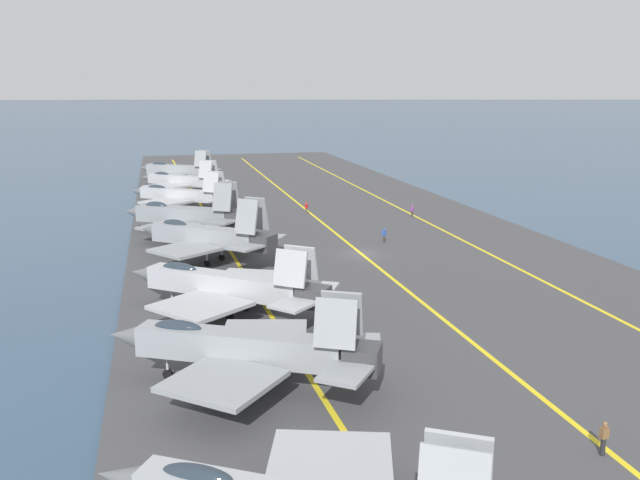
{
  "coord_description": "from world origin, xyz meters",
  "views": [
    {
      "loc": [
        -65.35,
        20.17,
        17.28
      ],
      "look_at": [
        -3.35,
        5.25,
        2.9
      ],
      "focal_mm": 38.0,
      "sensor_mm": 36.0,
      "label": 1
    }
  ],
  "objects_px": {
    "crew_brown_vest": "(604,437)",
    "parked_jet_third": "(227,285)",
    "crew_blue_vest": "(384,234)",
    "parked_jet_eighth": "(178,170)",
    "crew_purple_vest": "(412,210)",
    "crew_red_vest": "(306,207)",
    "parked_jet_second": "(244,347)",
    "parked_jet_sixth": "(181,195)",
    "parked_jet_fourth": "(207,236)",
    "parked_jet_seventh": "(182,181)",
    "parked_jet_fifth": "(185,215)"
  },
  "relations": [
    {
      "from": "parked_jet_second",
      "to": "crew_blue_vest",
      "type": "bearing_deg",
      "value": -30.62
    },
    {
      "from": "parked_jet_third",
      "to": "parked_jet_sixth",
      "type": "relative_size",
      "value": 1.06
    },
    {
      "from": "parked_jet_fifth",
      "to": "parked_jet_eighth",
      "type": "xyz_separation_m",
      "value": [
        43.79,
        -0.63,
        0.21
      ]
    },
    {
      "from": "parked_jet_third",
      "to": "crew_blue_vest",
      "type": "relative_size",
      "value": 9.09
    },
    {
      "from": "parked_jet_fourth",
      "to": "crew_purple_vest",
      "type": "bearing_deg",
      "value": -57.57
    },
    {
      "from": "parked_jet_seventh",
      "to": "crew_red_vest",
      "type": "relative_size",
      "value": 8.38
    },
    {
      "from": "parked_jet_sixth",
      "to": "crew_blue_vest",
      "type": "distance_m",
      "value": 32.23
    },
    {
      "from": "parked_jet_fourth",
      "to": "crew_brown_vest",
      "type": "bearing_deg",
      "value": -159.34
    },
    {
      "from": "parked_jet_fourth",
      "to": "parked_jet_fifth",
      "type": "bearing_deg",
      "value": 6.16
    },
    {
      "from": "parked_jet_fifth",
      "to": "parked_jet_second",
      "type": "bearing_deg",
      "value": -178.13
    },
    {
      "from": "parked_jet_sixth",
      "to": "crew_purple_vest",
      "type": "height_order",
      "value": "parked_jet_sixth"
    },
    {
      "from": "parked_jet_eighth",
      "to": "crew_blue_vest",
      "type": "height_order",
      "value": "parked_jet_eighth"
    },
    {
      "from": "parked_jet_sixth",
      "to": "parked_jet_third",
      "type": "bearing_deg",
      "value": -177.89
    },
    {
      "from": "parked_jet_eighth",
      "to": "crew_brown_vest",
      "type": "xyz_separation_m",
      "value": [
        -98.04,
        -16.16,
        -1.61
      ]
    },
    {
      "from": "parked_jet_seventh",
      "to": "crew_purple_vest",
      "type": "xyz_separation_m",
      "value": [
        -24.81,
        -29.16,
        -1.63
      ]
    },
    {
      "from": "crew_red_vest",
      "to": "parked_jet_fifth",
      "type": "bearing_deg",
      "value": 119.94
    },
    {
      "from": "parked_jet_fifth",
      "to": "parked_jet_sixth",
      "type": "height_order",
      "value": "parked_jet_fifth"
    },
    {
      "from": "parked_jet_fourth",
      "to": "parked_jet_fifth",
      "type": "relative_size",
      "value": 0.95
    },
    {
      "from": "parked_jet_second",
      "to": "crew_purple_vest",
      "type": "height_order",
      "value": "parked_jet_second"
    },
    {
      "from": "parked_jet_third",
      "to": "crew_purple_vest",
      "type": "distance_m",
      "value": 44.31
    },
    {
      "from": "crew_brown_vest",
      "to": "crew_red_vest",
      "type": "xyz_separation_m",
      "value": [
        63.8,
        0.21,
        0.0
      ]
    },
    {
      "from": "parked_jet_third",
      "to": "parked_jet_eighth",
      "type": "bearing_deg",
      "value": 0.9
    },
    {
      "from": "crew_purple_vest",
      "to": "crew_red_vest",
      "type": "bearing_deg",
      "value": 69.13
    },
    {
      "from": "parked_jet_fourth",
      "to": "parked_jet_sixth",
      "type": "distance_m",
      "value": 28.52
    },
    {
      "from": "parked_jet_fourth",
      "to": "parked_jet_sixth",
      "type": "xyz_separation_m",
      "value": [
        28.49,
        1.34,
        -0.19
      ]
    },
    {
      "from": "crew_blue_vest",
      "to": "crew_purple_vest",
      "type": "relative_size",
      "value": 1.06
    },
    {
      "from": "parked_jet_fifth",
      "to": "parked_jet_seventh",
      "type": "relative_size",
      "value": 1.06
    },
    {
      "from": "parked_jet_sixth",
      "to": "parked_jet_fourth",
      "type": "bearing_deg",
      "value": -177.32
    },
    {
      "from": "parked_jet_seventh",
      "to": "parked_jet_eighth",
      "type": "height_order",
      "value": "parked_jet_eighth"
    },
    {
      "from": "parked_jet_fourth",
      "to": "parked_jet_fifth",
      "type": "distance_m",
      "value": 13.72
    },
    {
      "from": "parked_jet_second",
      "to": "parked_jet_fourth",
      "type": "bearing_deg",
      "value": -0.13
    },
    {
      "from": "parked_jet_second",
      "to": "crew_purple_vest",
      "type": "distance_m",
      "value": 55.34
    },
    {
      "from": "crew_blue_vest",
      "to": "crew_brown_vest",
      "type": "xyz_separation_m",
      "value": [
        -44.77,
        4.43,
        -0.02
      ]
    },
    {
      "from": "parked_jet_third",
      "to": "parked_jet_seventh",
      "type": "xyz_separation_m",
      "value": [
        58.99,
        1.0,
        0.25
      ]
    },
    {
      "from": "parked_jet_second",
      "to": "parked_jet_sixth",
      "type": "bearing_deg",
      "value": 1.26
    },
    {
      "from": "parked_jet_fourth",
      "to": "crew_blue_vest",
      "type": "distance_m",
      "value": 20.25
    },
    {
      "from": "parked_jet_sixth",
      "to": "crew_red_vest",
      "type": "height_order",
      "value": "parked_jet_sixth"
    },
    {
      "from": "crew_red_vest",
      "to": "parked_jet_sixth",
      "type": "bearing_deg",
      "value": 72.1
    },
    {
      "from": "crew_brown_vest",
      "to": "parked_jet_third",
      "type": "bearing_deg",
      "value": 31.46
    },
    {
      "from": "crew_blue_vest",
      "to": "crew_purple_vest",
      "type": "distance_m",
      "value": 16.43
    },
    {
      "from": "parked_jet_third",
      "to": "crew_blue_vest",
      "type": "bearing_deg",
      "value": -43.82
    },
    {
      "from": "parked_jet_eighth",
      "to": "crew_red_vest",
      "type": "xyz_separation_m",
      "value": [
        -34.25,
        -15.95,
        -1.61
      ]
    },
    {
      "from": "parked_jet_fifth",
      "to": "parked_jet_sixth",
      "type": "relative_size",
      "value": 1.02
    },
    {
      "from": "parked_jet_fifth",
      "to": "crew_brown_vest",
      "type": "relative_size",
      "value": 8.94
    },
    {
      "from": "crew_blue_vest",
      "to": "crew_brown_vest",
      "type": "relative_size",
      "value": 1.03
    },
    {
      "from": "parked_jet_second",
      "to": "crew_red_vest",
      "type": "bearing_deg",
      "value": -16.12
    },
    {
      "from": "parked_jet_eighth",
      "to": "parked_jet_sixth",
      "type": "bearing_deg",
      "value": 179.03
    },
    {
      "from": "parked_jet_seventh",
      "to": "parked_jet_eighth",
      "type": "relative_size",
      "value": 0.97
    },
    {
      "from": "parked_jet_second",
      "to": "parked_jet_eighth",
      "type": "xyz_separation_m",
      "value": [
        86.74,
        0.78,
        0.12
      ]
    },
    {
      "from": "parked_jet_fifth",
      "to": "parked_jet_eighth",
      "type": "bearing_deg",
      "value": -0.82
    }
  ]
}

